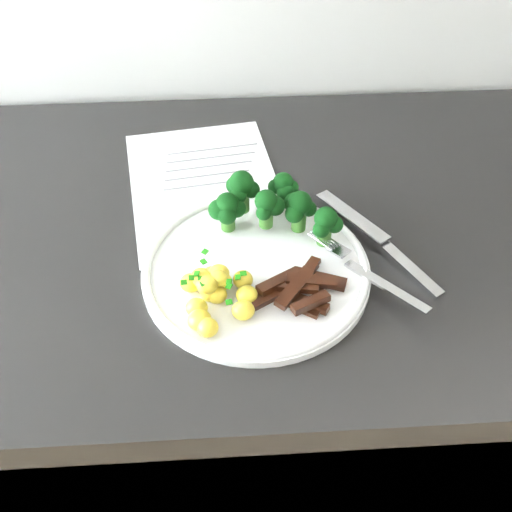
% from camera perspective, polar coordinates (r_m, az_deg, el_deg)
% --- Properties ---
extents(counter, '(2.42, 0.60, 0.91)m').
position_cam_1_polar(counter, '(1.16, 3.84, -13.85)').
color(counter, black).
rests_on(counter, ground).
extents(recipe_paper, '(0.24, 0.31, 0.00)m').
position_cam_1_polar(recipe_paper, '(0.86, -4.65, 6.35)').
color(recipe_paper, white).
rests_on(recipe_paper, counter).
extents(plate, '(0.27, 0.27, 0.02)m').
position_cam_1_polar(plate, '(0.74, -0.00, -1.22)').
color(plate, white).
rests_on(plate, counter).
extents(broccoli, '(0.16, 0.10, 0.07)m').
position_cam_1_polar(broccoli, '(0.76, 1.30, 4.82)').
color(broccoli, '#2D5E1E').
rests_on(broccoli, plate).
extents(potatoes, '(0.09, 0.10, 0.04)m').
position_cam_1_polar(potatoes, '(0.69, -3.76, -3.29)').
color(potatoes, '#F1E445').
rests_on(potatoes, plate).
extents(beef_strips, '(0.12, 0.09, 0.02)m').
position_cam_1_polar(beef_strips, '(0.70, 3.97, -2.93)').
color(beef_strips, black).
rests_on(beef_strips, plate).
extents(fork, '(0.12, 0.14, 0.02)m').
position_cam_1_polar(fork, '(0.73, 10.29, -1.58)').
color(fork, '#BCBCC0').
rests_on(fork, plate).
extents(knife, '(0.13, 0.19, 0.02)m').
position_cam_1_polar(knife, '(0.77, 12.26, 0.27)').
color(knife, '#BCBCC0').
rests_on(knife, plate).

